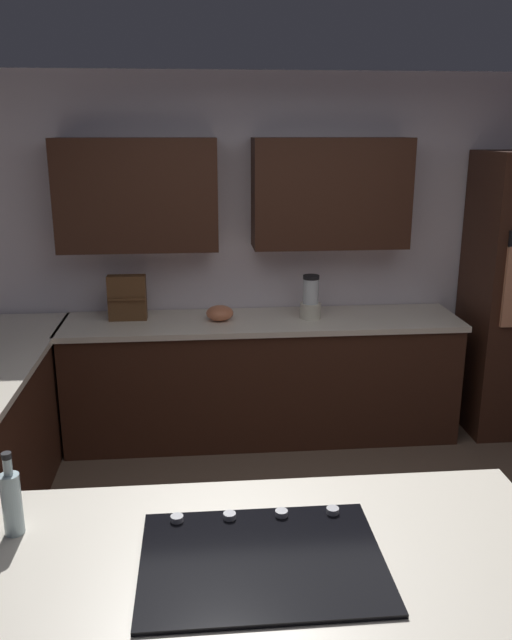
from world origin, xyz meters
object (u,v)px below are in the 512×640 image
object	(u,v)px
mixing_bowl	(220,313)
spice_rack	(127,298)
oil_bottle	(12,501)
cooktop	(262,559)
blender	(311,300)

from	to	relation	value
mixing_bowl	spice_rack	size ratio (longest dim) A/B	0.60
spice_rack	oil_bottle	size ratio (longest dim) A/B	1.08
mixing_bowl	oil_bottle	size ratio (longest dim) A/B	0.65
oil_bottle	mixing_bowl	bearing A→B (deg)	-107.36
cooktop	mixing_bowl	bearing A→B (deg)	-89.29
cooktop	oil_bottle	distance (m)	0.85
blender	oil_bottle	size ratio (longest dim) A/B	1.06
cooktop	spice_rack	distance (m)	2.88
spice_rack	oil_bottle	distance (m)	2.57
cooktop	oil_bottle	world-z (taller)	oil_bottle
blender	mixing_bowl	bearing A→B (deg)	0.00
cooktop	blender	size ratio (longest dim) A/B	2.42
mixing_bowl	oil_bottle	xyz separation A→B (m)	(0.78, 2.49, 0.07)
cooktop	spice_rack	size ratio (longest dim) A/B	2.37
blender	spice_rack	xyz separation A→B (m)	(1.30, -0.08, 0.03)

